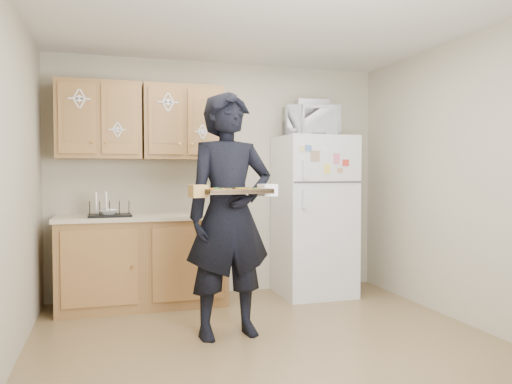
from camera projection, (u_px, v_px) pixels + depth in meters
floor at (272, 347)px, 3.76m from camera, size 3.60×3.60×0.00m
ceiling at (273, 11)px, 3.66m from camera, size 3.60×3.60×0.00m
wall_back at (220, 179)px, 5.43m from camera, size 3.60×0.04×2.50m
wall_front at (416, 189)px, 1.98m from camera, size 3.60×0.04×2.50m
wall_left at (6, 183)px, 3.19m from camera, size 0.04×3.60×2.50m
wall_right at (474, 180)px, 4.22m from camera, size 0.04×3.60×2.50m
refrigerator at (314, 216)px, 5.36m from camera, size 0.75×0.70×1.70m
base_cabinet at (143, 262)px, 4.92m from camera, size 1.60×0.60×0.86m
countertop at (143, 217)px, 4.90m from camera, size 1.64×0.64×0.04m
upper_cab_left at (99, 120)px, 4.88m from camera, size 0.80×0.33×0.75m
upper_cab_right at (183, 123)px, 5.11m from camera, size 0.80×0.33×0.75m
cereal_box at (347, 272)px, 5.77m from camera, size 0.20×0.07×0.32m
person at (229, 215)px, 3.98m from camera, size 0.77×0.55×1.95m
baking_tray at (234, 192)px, 3.68m from camera, size 0.53×0.42×0.04m
pizza_front_left at (223, 190)px, 3.56m from camera, size 0.16×0.16×0.02m
pizza_front_right at (252, 190)px, 3.65m from camera, size 0.16×0.16×0.02m
pizza_back_left at (216, 189)px, 3.71m from camera, size 0.16×0.16×0.02m
pizza_back_right at (244, 189)px, 3.80m from camera, size 0.16×0.16×0.02m
microwave at (311, 121)px, 5.26m from camera, size 0.62×0.48×0.31m
foil_pan at (312, 104)px, 5.29m from camera, size 0.37×0.28×0.07m
dish_rack at (110, 208)px, 4.71m from camera, size 0.41×0.31×0.16m
bowl at (109, 212)px, 4.71m from camera, size 0.21×0.21×0.05m
soap_bottle at (196, 205)px, 4.99m from camera, size 0.08×0.08×0.18m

